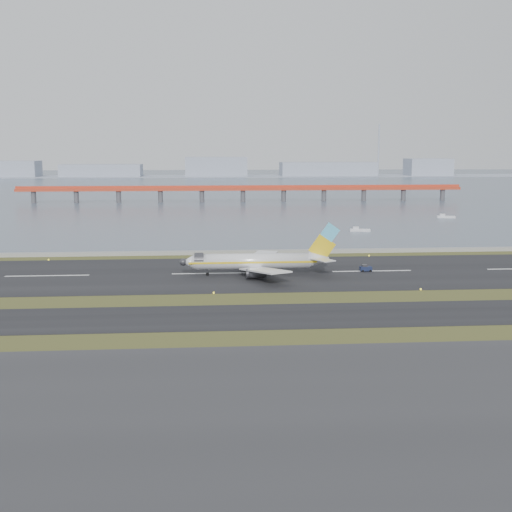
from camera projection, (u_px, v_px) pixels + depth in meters
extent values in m
plane|color=#304418|center=(214.00, 302.00, 128.65)|extent=(1000.00, 1000.00, 0.00)
cube|color=#2B2B2D|center=(220.00, 412.00, 74.54)|extent=(1000.00, 50.00, 0.10)
cube|color=black|center=(215.00, 317.00, 116.83)|extent=(1000.00, 18.00, 0.10)
cube|color=black|center=(213.00, 274.00, 158.14)|extent=(1000.00, 45.00, 0.10)
cube|color=gray|center=(212.00, 253.00, 187.58)|extent=(1000.00, 2.50, 1.00)
cube|color=#4C5A6D|center=(208.00, 183.00, 581.10)|extent=(1400.00, 800.00, 1.30)
cube|color=#BB3820|center=(243.00, 189.00, 374.83)|extent=(260.00, 5.00, 1.60)
cube|color=#BB3820|center=(243.00, 187.00, 374.58)|extent=(260.00, 0.40, 1.40)
cylinder|color=#4C4C51|center=(76.00, 198.00, 368.30)|extent=(2.80, 2.80, 7.00)
cylinder|color=#4C4C51|center=(243.00, 197.00, 375.57)|extent=(2.80, 2.80, 7.00)
cylinder|color=#4C4C51|center=(403.00, 196.00, 382.83)|extent=(2.80, 2.80, 7.00)
cube|color=#969FB2|center=(208.00, 176.00, 738.47)|extent=(1400.00, 80.00, 1.00)
cube|color=#969FB2|center=(11.00, 169.00, 720.36)|extent=(60.00, 35.00, 18.00)
cube|color=#969FB2|center=(102.00, 170.00, 728.25)|extent=(90.00, 35.00, 14.00)
cube|color=#969FB2|center=(216.00, 167.00, 737.43)|extent=(70.00, 35.00, 22.00)
cube|color=#969FB2|center=(328.00, 169.00, 747.75)|extent=(110.00, 35.00, 16.00)
cube|color=#969FB2|center=(428.00, 167.00, 756.50)|extent=(50.00, 35.00, 20.00)
cylinder|color=#969FB2|center=(379.00, 150.00, 748.69)|extent=(1.80, 1.80, 60.00)
cylinder|color=silver|center=(253.00, 261.00, 155.57)|extent=(28.00, 3.80, 3.80)
cone|color=silver|center=(188.00, 262.00, 154.39)|extent=(3.20, 3.80, 3.80)
cone|color=silver|center=(319.00, 259.00, 156.75)|extent=(5.00, 3.80, 3.80)
cube|color=yellow|center=(253.00, 263.00, 153.68)|extent=(31.00, 0.06, 0.45)
cube|color=yellow|center=(252.00, 260.00, 157.46)|extent=(31.00, 0.06, 0.45)
cube|color=silver|center=(265.00, 270.00, 147.49)|extent=(11.31, 15.89, 1.66)
cube|color=silver|center=(259.00, 258.00, 164.21)|extent=(11.31, 15.89, 1.66)
cylinder|color=#323136|center=(257.00, 274.00, 150.02)|extent=(4.20, 2.10, 2.10)
cylinder|color=#323136|center=(253.00, 264.00, 161.82)|extent=(4.20, 2.10, 2.10)
cube|color=yellow|center=(322.00, 247.00, 156.33)|extent=(6.80, 0.35, 6.85)
cube|color=#54C3EF|center=(330.00, 232.00, 155.87)|extent=(4.85, 0.37, 4.90)
cube|color=silver|center=(323.00, 260.00, 152.95)|extent=(5.64, 6.80, 0.22)
cube|color=silver|center=(317.00, 255.00, 160.43)|extent=(5.64, 6.80, 0.22)
cylinder|color=black|center=(207.00, 274.00, 155.24)|extent=(0.80, 0.28, 0.80)
cylinder|color=black|center=(260.00, 275.00, 153.41)|extent=(1.00, 0.38, 1.00)
cylinder|color=black|center=(258.00, 271.00, 158.92)|extent=(1.00, 0.38, 1.00)
cube|color=#161E3C|center=(366.00, 269.00, 160.51)|extent=(2.95, 1.76, 1.08)
cube|color=#323136|center=(364.00, 266.00, 160.35)|extent=(1.32, 1.41, 0.63)
cylinder|color=black|center=(363.00, 271.00, 159.76)|extent=(0.64, 0.30, 0.63)
cylinder|color=black|center=(361.00, 270.00, 161.17)|extent=(0.64, 0.30, 0.63)
cylinder|color=black|center=(370.00, 271.00, 160.02)|extent=(0.64, 0.30, 0.63)
cylinder|color=black|center=(369.00, 270.00, 161.42)|extent=(0.64, 0.30, 0.63)
cube|color=silver|center=(360.00, 230.00, 240.00)|extent=(7.71, 3.50, 0.96)
cube|color=silver|center=(356.00, 228.00, 240.00)|extent=(2.37, 2.02, 0.96)
cube|color=silver|center=(446.00, 217.00, 287.26)|extent=(8.14, 4.26, 1.00)
cube|color=silver|center=(442.00, 215.00, 287.39)|extent=(2.59, 2.26, 1.00)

